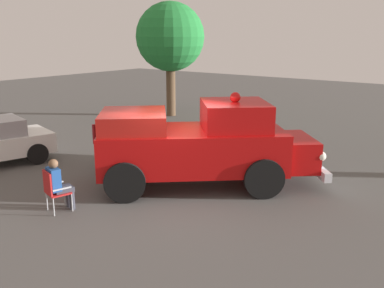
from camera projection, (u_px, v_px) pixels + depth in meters
The scene contains 7 objects.
ground_plane at pixel (170, 191), 11.39m from camera, with size 60.00×60.00×0.00m, color #514F4C.
vintage_fire_truck at pixel (201, 144), 11.52m from camera, with size 5.57×5.89×2.59m.
lawn_chair_near_truck at pixel (53, 188), 9.92m from camera, with size 0.61×0.61×1.02m.
lawn_chair_by_car at pixel (122, 147), 13.61m from camera, with size 0.66×0.66×1.02m.
spectator_seated at pixel (58, 183), 9.97m from camera, with size 0.61×0.50×1.29m.
spectator_standing at pixel (103, 138), 13.17m from camera, with size 0.57×0.46×1.68m.
oak_tree_right at pixel (170, 37), 21.03m from camera, with size 3.39×3.39×5.64m.
Camera 1 is at (8.20, 6.92, 4.08)m, focal length 39.91 mm.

